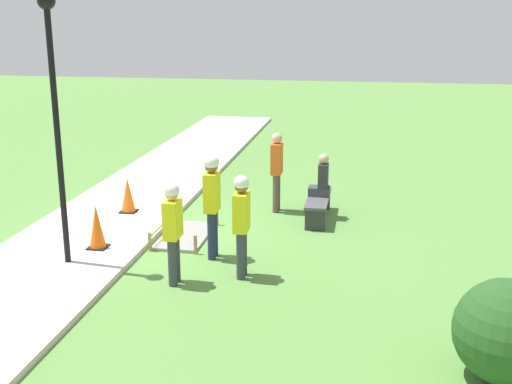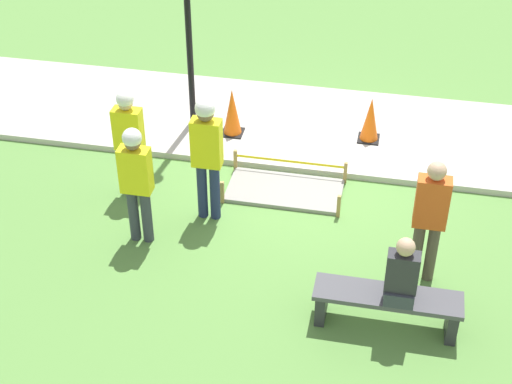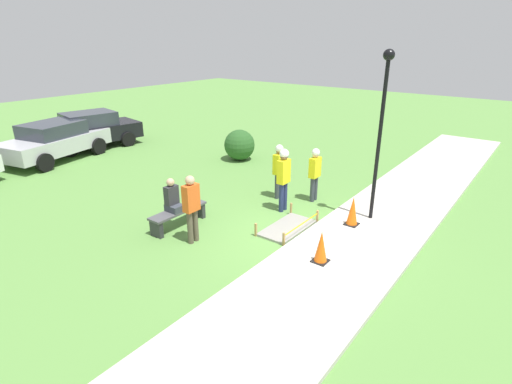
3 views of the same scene
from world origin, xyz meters
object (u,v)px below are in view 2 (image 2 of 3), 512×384
(person_seated_on_bench, at_px, (402,276))
(bystander_in_orange_shirt, at_px, (430,215))
(park_bench, at_px, (387,303))
(traffic_cone_near_patch, at_px, (370,119))
(worker_supervisor, at_px, (207,148))
(worker_trainee, at_px, (136,176))
(traffic_cone_far_patch, at_px, (232,112))
(worker_assistant, at_px, (129,135))

(person_seated_on_bench, height_order, bystander_in_orange_shirt, bystander_in_orange_shirt)
(park_bench, relative_size, person_seated_on_bench, 1.92)
(traffic_cone_near_patch, height_order, person_seated_on_bench, person_seated_on_bench)
(worker_supervisor, height_order, worker_trainee, worker_supervisor)
(traffic_cone_near_patch, bearing_deg, traffic_cone_far_patch, 6.48)
(worker_supervisor, bearing_deg, traffic_cone_far_patch, -85.97)
(traffic_cone_far_patch, bearing_deg, park_bench, 125.82)
(person_seated_on_bench, xyz_separation_m, worker_trainee, (3.43, -1.03, 0.19))
(worker_assistant, height_order, bystander_in_orange_shirt, bystander_in_orange_shirt)
(worker_supervisor, distance_m, bystander_in_orange_shirt, 3.03)
(park_bench, bearing_deg, person_seated_on_bench, 156.82)
(traffic_cone_near_patch, bearing_deg, park_bench, 97.65)
(worker_trainee, bearing_deg, park_bench, 163.62)
(park_bench, height_order, bystander_in_orange_shirt, bystander_in_orange_shirt)
(worker_trainee, bearing_deg, traffic_cone_far_patch, -102.53)
(traffic_cone_far_patch, relative_size, person_seated_on_bench, 0.89)
(traffic_cone_far_patch, height_order, worker_assistant, worker_assistant)
(traffic_cone_far_patch, relative_size, park_bench, 0.46)
(person_seated_on_bench, xyz_separation_m, worker_assistant, (3.88, -2.03, 0.15))
(traffic_cone_near_patch, bearing_deg, person_seated_on_bench, 99.18)
(person_seated_on_bench, bearing_deg, bystander_in_orange_shirt, -105.20)
(worker_trainee, height_order, bystander_in_orange_shirt, bystander_in_orange_shirt)
(traffic_cone_near_patch, xyz_separation_m, traffic_cone_far_patch, (2.17, 0.25, 0.02))
(park_bench, relative_size, bystander_in_orange_shirt, 0.99)
(worker_supervisor, relative_size, bystander_in_orange_shirt, 1.07)
(park_bench, xyz_separation_m, person_seated_on_bench, (-0.12, 0.05, 0.49))
(traffic_cone_far_patch, xyz_separation_m, park_bench, (-2.70, 3.74, -0.15))
(worker_supervisor, bearing_deg, bystander_in_orange_shirt, 166.52)
(park_bench, bearing_deg, worker_assistant, -27.76)
(worker_assistant, relative_size, bystander_in_orange_shirt, 0.96)
(traffic_cone_far_patch, height_order, person_seated_on_bench, person_seated_on_bench)
(person_seated_on_bench, bearing_deg, park_bench, -23.18)
(park_bench, bearing_deg, traffic_cone_near_patch, -82.35)
(park_bench, bearing_deg, traffic_cone_far_patch, -54.18)
(worker_supervisor, relative_size, worker_assistant, 1.11)
(worker_trainee, distance_m, bystander_in_orange_shirt, 3.70)
(worker_supervisor, xyz_separation_m, worker_trainee, (0.76, 0.67, -0.11))
(traffic_cone_near_patch, distance_m, bystander_in_orange_shirt, 3.22)
(park_bench, height_order, worker_trainee, worker_trainee)
(traffic_cone_far_patch, distance_m, bystander_in_orange_shirt, 4.20)
(traffic_cone_far_patch, relative_size, worker_trainee, 0.46)
(person_seated_on_bench, bearing_deg, traffic_cone_near_patch, -80.82)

